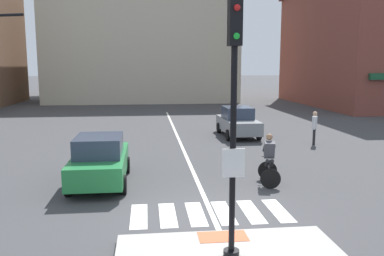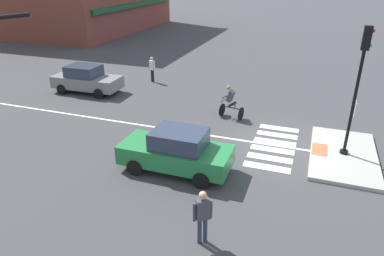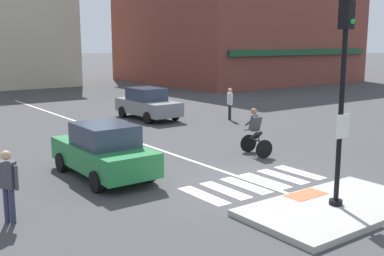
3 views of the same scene
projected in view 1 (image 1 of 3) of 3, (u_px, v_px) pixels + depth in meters
The scene contains 15 objects.
ground_plane at pixel (210, 215), 10.77m from camera, with size 300.00×300.00×0.00m, color #3D3D3F.
tactile_pad_front at pixel (223, 236), 9.03m from camera, with size 1.10×0.60×0.01m, color #DB5B38.
signal_pole at pixel (234, 108), 7.66m from camera, with size 0.44×0.38×4.98m.
crosswalk_stripe_a at pixel (139, 216), 10.66m from camera, with size 0.44×1.80×0.01m, color silver.
crosswalk_stripe_b at pixel (168, 215), 10.74m from camera, with size 0.44×1.80×0.01m, color silver.
crosswalk_stripe_c at pixel (196, 214), 10.83m from camera, with size 0.44×1.80×0.01m, color silver.
crosswalk_stripe_d at pixel (224, 212), 10.91m from camera, with size 0.44×1.80×0.01m, color silver.
crosswalk_stripe_e at pixel (251, 211), 10.99m from camera, with size 0.44×1.80×0.01m, color silver.
crosswalk_stripe_f at pixel (278, 210), 11.08m from camera, with size 0.44×1.80×0.01m, color silver.
lane_centre_line at pixel (181, 143), 20.59m from camera, with size 0.14×28.00×0.01m, color silver.
building_corner_left at pixel (143, 49), 50.75m from camera, with size 20.93×21.98×11.97m.
car_grey_eastbound_far at pixel (238, 122), 22.62m from camera, with size 1.91×4.13×1.64m.
car_green_westbound_near at pixel (100, 160), 13.49m from camera, with size 1.85×4.10×1.64m.
cyclist at pixel (269, 158), 13.47m from camera, with size 0.87×1.20×1.68m.
pedestrian_waiting_far_side at pixel (315, 125), 20.18m from camera, with size 0.36×0.50×1.67m.
Camera 1 is at (-1.64, -10.17, 3.93)m, focal length 37.83 mm.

